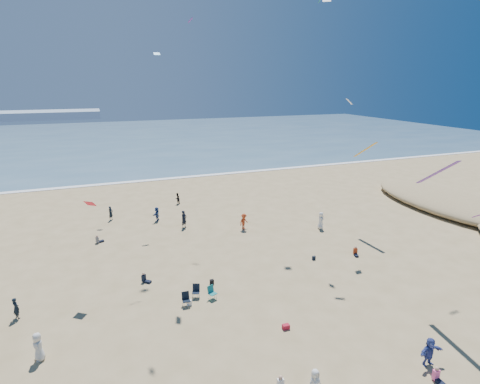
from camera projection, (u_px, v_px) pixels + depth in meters
name	position (u px, v px, depth m)	size (l,w,h in m)	color
ground	(258.00, 382.00, 19.76)	(220.00, 220.00, 0.00)	tan
ocean	(124.00, 139.00, 105.00)	(220.00, 100.00, 0.06)	#476B84
surf_line	(147.00, 180.00, 60.13)	(220.00, 1.20, 0.08)	white
standing_flyers	(233.00, 269.00, 29.92)	(28.47, 43.29, 1.94)	white
seated_group	(244.00, 289.00, 27.90)	(23.03, 25.98, 0.84)	white
chair_cluster	(198.00, 295.00, 26.97)	(2.70, 1.50, 1.00)	black
white_tote	(189.00, 303.00, 26.51)	(0.35, 0.20, 0.40)	white
black_backpack	(212.00, 282.00, 29.30)	(0.30, 0.22, 0.38)	black
cooler	(286.00, 327.00, 23.99)	(0.45, 0.30, 0.30)	#B0192D
navy_bag	(314.00, 258.00, 33.34)	(0.28, 0.18, 0.34)	black
kites_aloft	(292.00, 78.00, 29.30)	(41.07, 43.38, 28.76)	#F167C8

